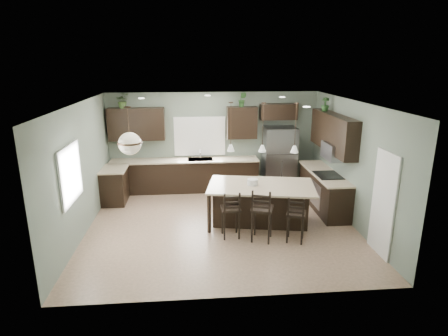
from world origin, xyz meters
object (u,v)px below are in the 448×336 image
plant_back_left (123,101)px  refrigerator (279,159)px  kitchen_island (261,204)px  bar_stool_right (296,219)px  serving_dish (252,182)px  bar_stool_center (262,214)px  bar_stool_left (231,214)px

plant_back_left → refrigerator: bearing=-3.2°
kitchen_island → bar_stool_right: 1.12m
kitchen_island → refrigerator: bearing=77.8°
refrigerator → kitchen_island: refrigerator is taller
plant_back_left → bar_stool_right: bearing=-41.4°
serving_dish → kitchen_island: bearing=-10.2°
bar_stool_center → plant_back_left: bearing=152.8°
refrigerator → bar_stool_right: 3.29m
serving_dish → bar_stool_center: 0.99m
refrigerator → kitchen_island: size_ratio=0.78×
bar_stool_left → plant_back_left: plant_back_left is taller
bar_stool_center → plant_back_left: (-3.26, 3.37, 2.02)m
bar_stool_left → serving_dish: bearing=47.0°
kitchen_island → serving_dish: 0.57m
serving_dish → bar_stool_right: 1.35m
kitchen_island → serving_dish: bearing=180.0°
bar_stool_right → kitchen_island: bearing=139.8°
serving_dish → bar_stool_left: (-0.57, -0.68, -0.47)m
serving_dish → plant_back_left: (-3.20, 2.47, 1.61)m
bar_stool_left → bar_stool_center: bar_stool_center is taller
refrigerator → bar_stool_left: size_ratio=1.75×
bar_stool_center → bar_stool_right: size_ratio=1.14×
bar_stool_right → serving_dish: bearing=146.8°
bar_stool_center → serving_dish: bearing=112.8°
refrigerator → bar_stool_left: (-1.70, -2.92, -0.40)m
serving_dish → plant_back_left: size_ratio=0.59×
kitchen_island → serving_dish: (-0.20, 0.04, 0.53)m
kitchen_island → bar_stool_center: bearing=-88.7°
bar_stool_center → bar_stool_right: 0.70m
bar_stool_center → plant_back_left: 5.10m
refrigerator → bar_stool_center: refrigerator is taller
refrigerator → serving_dish: 2.50m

